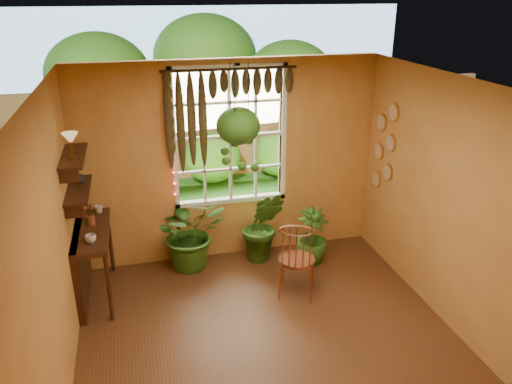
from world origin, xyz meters
TOP-DOWN VIEW (x-y plane):
  - floor at (0.00, 0.00)m, footprint 4.50×4.50m
  - ceiling at (0.00, 0.00)m, footprint 4.50×4.50m
  - wall_back at (0.00, 2.25)m, footprint 4.00×0.00m
  - wall_left at (-2.00, 0.00)m, footprint 0.00×4.50m
  - wall_right at (2.00, 0.00)m, footprint 0.00×4.50m
  - window at (0.00, 2.28)m, footprint 1.52×0.10m
  - valance_vine at (-0.08, 2.16)m, footprint 1.70×0.12m
  - string_lights at (-0.76, 2.19)m, footprint 0.03×0.03m
  - wall_plates at (1.98, 1.79)m, footprint 0.04×0.32m
  - counter_ledge at (-1.91, 1.60)m, footprint 0.40×1.20m
  - shelf_lower at (-1.88, 1.60)m, footprint 0.25×0.90m
  - shelf_upper at (-1.88, 1.60)m, footprint 0.25×0.90m
  - backyard at (0.24, 6.87)m, footprint 14.00×10.00m
  - windsor_chair at (0.54, 1.03)m, footprint 0.57×0.58m
  - potted_plant_left at (-0.60, 2.02)m, footprint 1.08×1.00m
  - potted_plant_mid at (0.37, 1.95)m, footprint 0.68×0.61m
  - potted_plant_right at (0.99, 1.72)m, footprint 0.54×0.54m
  - hanging_basket at (0.03, 1.86)m, footprint 0.54×0.54m
  - cup_a at (-1.78, 1.26)m, footprint 0.13×0.13m
  - cup_b at (-1.72, 2.07)m, footprint 0.10×0.10m
  - brush_jar at (-1.80, 1.72)m, footprint 0.09×0.09m
  - shelf_vase at (-1.87, 1.79)m, footprint 0.17×0.17m
  - tiffany_lamp at (-1.86, 1.44)m, footprint 0.17×0.17m

SIDE VIEW (x-z plane):
  - floor at x=0.00m, z-range 0.00..0.00m
  - windsor_chair at x=0.54m, z-range -0.25..0.92m
  - potted_plant_right at x=0.99m, z-range 0.00..0.78m
  - potted_plant_left at x=-0.60m, z-range 0.00..1.02m
  - potted_plant_mid at x=0.37m, z-range 0.00..1.02m
  - counter_ledge at x=-1.91m, z-range 0.10..1.00m
  - cup_b at x=-1.72m, z-range 0.90..0.99m
  - cup_a at x=-1.78m, z-range 0.90..0.99m
  - brush_jar at x=-1.80m, z-range 0.86..1.21m
  - backyard at x=0.24m, z-range -4.72..7.28m
  - wall_back at x=0.00m, z-range -0.65..3.35m
  - wall_left at x=-2.00m, z-range -0.90..3.60m
  - wall_right at x=2.00m, z-range -0.90..3.60m
  - shelf_lower at x=-1.88m, z-range 1.38..1.42m
  - shelf_vase at x=-1.87m, z-range 1.42..1.56m
  - wall_plates at x=1.98m, z-range 1.00..2.10m
  - window at x=0.00m, z-range 0.77..2.63m
  - string_lights at x=-0.76m, z-range 0.98..2.52m
  - shelf_upper at x=-1.88m, z-range 1.78..1.82m
  - hanging_basket at x=0.03m, z-range 1.22..2.57m
  - tiffany_lamp at x=-1.86m, z-range 1.89..2.17m
  - valance_vine at x=-0.08m, z-range 1.73..2.83m
  - ceiling at x=0.00m, z-range 2.70..2.70m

